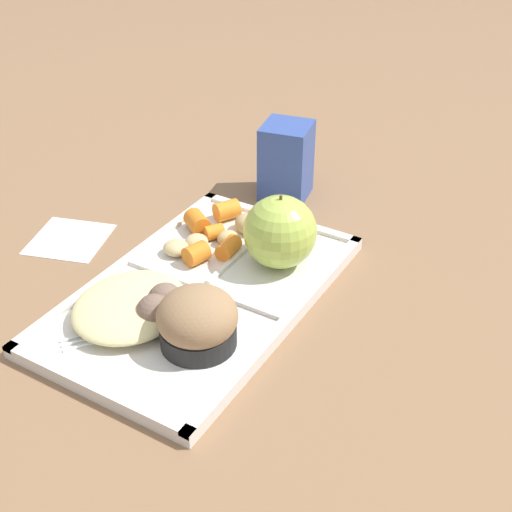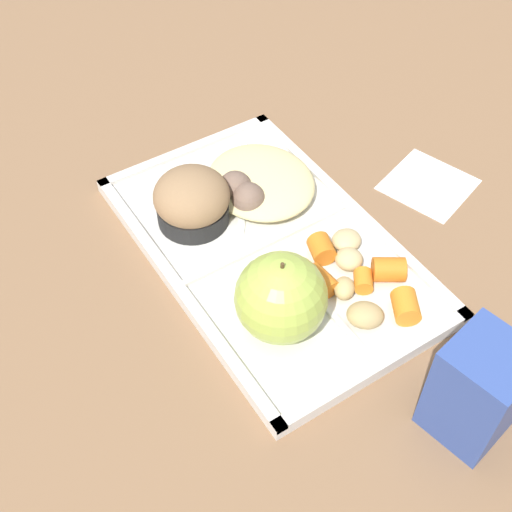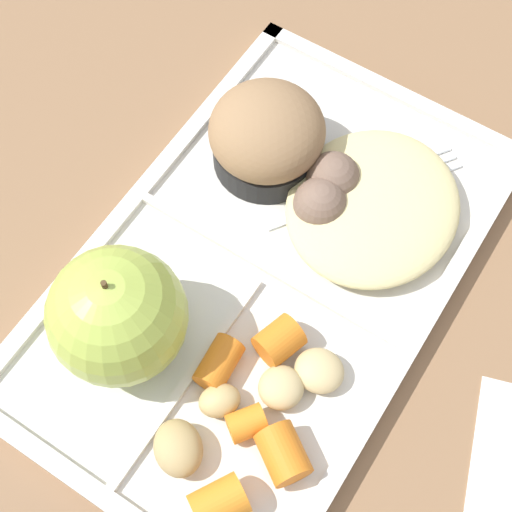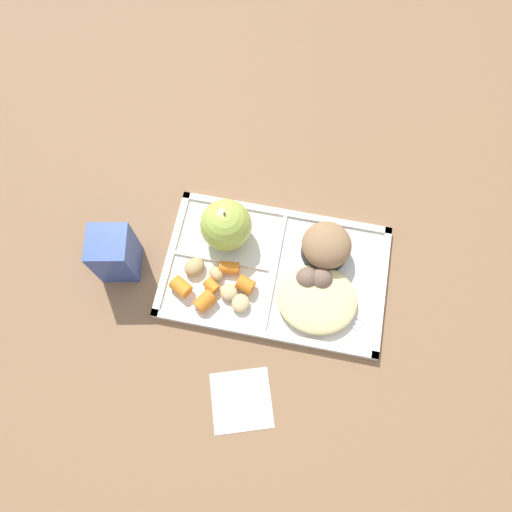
% 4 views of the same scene
% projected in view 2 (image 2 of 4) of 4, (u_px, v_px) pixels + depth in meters
% --- Properties ---
extents(ground, '(6.00, 6.00, 0.00)m').
position_uv_depth(ground, '(269.00, 251.00, 0.75)').
color(ground, '#846042').
extents(lunch_tray, '(0.38, 0.24, 0.02)m').
position_uv_depth(lunch_tray, '(269.00, 248.00, 0.74)').
color(lunch_tray, silver).
rests_on(lunch_tray, ground).
extents(green_apple, '(0.09, 0.09, 0.09)m').
position_uv_depth(green_apple, '(281.00, 298.00, 0.64)').
color(green_apple, '#A8C14C').
rests_on(green_apple, lunch_tray).
extents(bran_muffin, '(0.08, 0.08, 0.07)m').
position_uv_depth(bran_muffin, '(192.00, 200.00, 0.74)').
color(bran_muffin, black).
rests_on(bran_muffin, lunch_tray).
extents(carrot_slice_small, '(0.03, 0.03, 0.03)m').
position_uv_depth(carrot_slice_small, '(322.00, 249.00, 0.72)').
color(carrot_slice_small, orange).
rests_on(carrot_slice_small, lunch_tray).
extents(carrot_slice_diagonal, '(0.03, 0.03, 0.02)m').
position_uv_depth(carrot_slice_diagonal, '(363.00, 281.00, 0.70)').
color(carrot_slice_diagonal, orange).
rests_on(carrot_slice_diagonal, lunch_tray).
extents(carrot_slice_edge, '(0.04, 0.02, 0.02)m').
position_uv_depth(carrot_slice_edge, '(321.00, 280.00, 0.69)').
color(carrot_slice_edge, orange).
rests_on(carrot_slice_edge, lunch_tray).
extents(carrot_slice_near_corner, '(0.04, 0.04, 0.03)m').
position_uv_depth(carrot_slice_near_corner, '(406.00, 306.00, 0.67)').
color(carrot_slice_near_corner, orange).
rests_on(carrot_slice_near_corner, lunch_tray).
extents(carrot_slice_large, '(0.04, 0.04, 0.03)m').
position_uv_depth(carrot_slice_large, '(389.00, 269.00, 0.70)').
color(carrot_slice_large, orange).
rests_on(carrot_slice_large, lunch_tray).
extents(potato_chunk_small, '(0.03, 0.03, 0.02)m').
position_uv_depth(potato_chunk_small, '(344.00, 288.00, 0.69)').
color(potato_chunk_small, tan).
rests_on(potato_chunk_small, lunch_tray).
extents(potato_chunk_large, '(0.03, 0.04, 0.02)m').
position_uv_depth(potato_chunk_large, '(346.00, 240.00, 0.73)').
color(potato_chunk_large, tan).
rests_on(potato_chunk_large, lunch_tray).
extents(potato_chunk_wedge, '(0.05, 0.05, 0.02)m').
position_uv_depth(potato_chunk_wedge, '(365.00, 315.00, 0.66)').
color(potato_chunk_wedge, tan).
rests_on(potato_chunk_wedge, lunch_tray).
extents(potato_chunk_corner, '(0.04, 0.04, 0.02)m').
position_uv_depth(potato_chunk_corner, '(349.00, 259.00, 0.72)').
color(potato_chunk_corner, tan).
rests_on(potato_chunk_corner, lunch_tray).
extents(egg_noodle_pile, '(0.14, 0.12, 0.03)m').
position_uv_depth(egg_noodle_pile, '(261.00, 181.00, 0.79)').
color(egg_noodle_pile, beige).
rests_on(egg_noodle_pile, lunch_tray).
extents(meatball_front, '(0.04, 0.04, 0.04)m').
position_uv_depth(meatball_front, '(235.00, 188.00, 0.77)').
color(meatball_front, '#755B4C').
rests_on(meatball_front, lunch_tray).
extents(meatball_back, '(0.04, 0.04, 0.04)m').
position_uv_depth(meatball_back, '(248.00, 199.00, 0.76)').
color(meatball_back, '#755B4C').
rests_on(meatball_back, lunch_tray).
extents(plastic_fork, '(0.14, 0.10, 0.00)m').
position_uv_depth(plastic_fork, '(244.00, 179.00, 0.81)').
color(plastic_fork, white).
rests_on(plastic_fork, lunch_tray).
extents(milk_carton, '(0.08, 0.08, 0.11)m').
position_uv_depth(milk_carton, '(478.00, 390.00, 0.57)').
color(milk_carton, '#334C99').
rests_on(milk_carton, ground).
extents(paper_napkin, '(0.12, 0.12, 0.00)m').
position_uv_depth(paper_napkin, '(428.00, 184.00, 0.82)').
color(paper_napkin, white).
rests_on(paper_napkin, ground).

